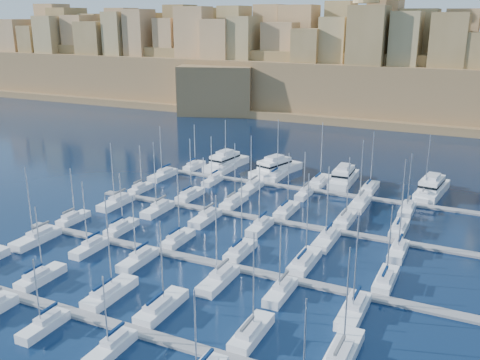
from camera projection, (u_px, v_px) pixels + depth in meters
The scene contains 53 objects.
ground at pixel (255, 240), 97.74m from camera, with size 600.00×600.00×0.00m, color black.
pontoon_near at pixel (148, 335), 68.34m from camera, with size 84.00×2.00×0.40m, color slate.
pontoon_mid_near at pixel (226, 266), 87.33m from camera, with size 84.00×2.00×0.40m, color slate.
pontoon_mid_far at pixel (276, 221), 106.31m from camera, with size 84.00×2.00×0.40m, color slate.
pontoon_far at pixel (311, 190), 125.29m from camera, with size 84.00×2.00×0.40m, color slate.
sailboat_1 at pixel (40, 277), 82.34m from camera, with size 2.58×8.59×12.37m.
sailboat_2 at pixel (110, 293), 77.58m from camera, with size 2.95×9.83×15.79m.
sailboat_3 at pixel (161, 307), 73.85m from camera, with size 2.92×9.72×13.55m.
sailboat_4 at pixel (251, 333), 67.88m from camera, with size 2.72×9.07×14.61m.
sailboat_5 at pixel (342, 354), 63.59m from camera, with size 3.07×10.24×14.61m.
sailboat_8 at pixel (44, 326), 69.50m from camera, with size 2.27×7.55×10.68m.
sailboat_9 at pixel (111, 348), 64.85m from camera, with size 2.35×7.82×10.83m.
sailboat_12 at pixel (73, 219), 106.28m from camera, with size 2.29×7.64×11.27m.
sailboat_13 at pixel (121, 228), 101.66m from camera, with size 2.43×8.11×11.69m.
sailboat_14 at pixel (178, 239), 96.52m from camera, with size 2.47×8.23×14.20m.
sailboat_15 at pixel (240, 251), 91.59m from camera, with size 2.59×8.62×14.03m.
sailboat_16 at pixel (304, 262), 87.45m from camera, with size 2.97×9.91×16.00m.
sailboat_17 at pixel (386, 280), 81.54m from camera, with size 2.64×8.78×12.87m.
sailboat_18 at pixel (36, 238), 96.75m from camera, with size 2.99×9.97×14.60m.
sailboat_19 at pixel (90, 247), 92.91m from camera, with size 2.37×7.90×13.16m.
sailboat_20 at pixel (138, 260), 88.32m from camera, with size 2.57×8.57×12.41m.
sailboat_21 at pixel (219, 279), 81.58m from camera, with size 2.87×9.56×14.85m.
sailboat_22 at pixel (281, 292), 78.06m from camera, with size 2.49×8.29×12.18m.
sailboat_23 at pixel (354, 310), 72.96m from camera, with size 2.90×9.66×15.54m.
sailboat_24 at pixel (141, 188), 124.84m from camera, with size 2.19×7.28×11.26m.
sailboat_25 at pixel (190, 195), 120.22m from camera, with size 2.68×8.95×13.87m.
sailboat_26 at pixel (234, 202), 115.80m from camera, with size 2.74×9.14×13.92m.
sailboat_27 at pixel (287, 210), 110.73m from camera, with size 2.72×9.06×13.16m.
sailboat_28 at pixel (345, 220), 105.67m from camera, with size 2.74×9.14×13.67m.
sailboat_29 at pixel (399, 228), 101.23m from camera, with size 2.65×8.82×14.50m.
sailboat_30 at pixel (116, 202), 115.51m from camera, with size 2.93×9.77×14.30m.
sailboat_31 at pixel (158, 209), 111.46m from camera, with size 2.73×9.09×15.42m.
sailboat_32 at pixel (206, 218), 106.69m from camera, with size 2.77×9.24×13.58m.
sailboat_33 at pixel (260, 226), 102.27m from camera, with size 2.51×8.38×13.61m.
sailboat_34 at pixel (326, 239), 96.29m from camera, with size 2.86×9.53×14.86m.
sailboat_35 at pixel (398, 251), 91.64m from camera, with size 2.50×8.32×13.16m.
sailboat_36 at pixel (194, 166), 143.62m from camera, with size 2.45×8.18×12.22m.
sailboat_37 at pixel (225, 169), 140.32m from camera, with size 2.74×9.13×14.08m.
sailboat_38 at pixel (276, 176), 134.38m from camera, with size 2.79×9.30×15.39m.
sailboat_39 at pixel (319, 181), 130.06m from camera, with size 2.98×9.94×15.48m.
sailboat_40 at pixel (369, 188), 124.81m from camera, with size 2.82×9.41×14.50m.
sailboat_41 at pixel (424, 195), 119.88m from camera, with size 2.89×9.65×14.85m.
sailboat_42 at pixel (163, 175), 135.49m from camera, with size 2.94×9.78×13.66m.
sailboat_43 at pixel (213, 180), 130.89m from camera, with size 2.23×7.43×12.14m.
sailboat_44 at pixel (252, 187), 125.75m from camera, with size 2.69×8.96×13.54m.
sailboat_45 at pixel (304, 194), 121.20m from camera, with size 2.21×7.38×10.89m.
sailboat_46 at pixel (360, 203), 114.75m from camera, with size 2.98×9.93×15.04m.
sailboat_47 at pixel (407, 209), 111.25m from camera, with size 2.61×8.70×13.25m.
motor_yacht_a at pixel (226, 162), 143.79m from camera, with size 6.71×16.26×5.25m.
motor_yacht_b at pixel (275, 168), 138.24m from camera, with size 9.40×17.26×5.25m.
motor_yacht_c at pixel (344, 177), 130.11m from camera, with size 5.02×15.15×5.25m.
motor_yacht_d at pixel (432, 188), 122.08m from camera, with size 6.57×16.36×5.25m.
fortified_city at pixel (403, 76), 227.46m from camera, with size 460.00×108.95×59.52m.
Camera 1 is at (36.30, -82.63, 39.21)m, focal length 40.00 mm.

